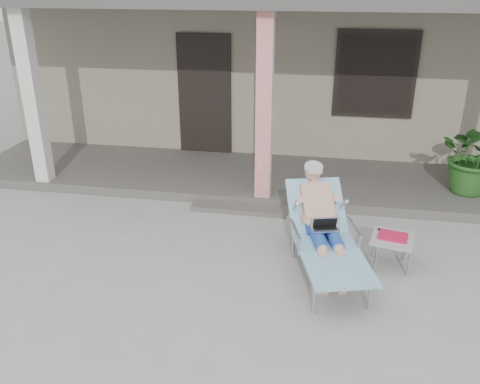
# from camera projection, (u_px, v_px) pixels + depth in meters

# --- Properties ---
(ground) EXTENTS (60.00, 60.00, 0.00)m
(ground) POSITION_uv_depth(u_px,v_px,m) (237.00, 283.00, 5.68)
(ground) COLOR #9E9E99
(ground) RESTS_ON ground
(house) EXTENTS (10.40, 5.40, 3.30)m
(house) POSITION_uv_depth(u_px,v_px,m) (291.00, 50.00, 10.89)
(house) COLOR gray
(house) RESTS_ON ground
(porch_deck) EXTENTS (10.00, 2.00, 0.15)m
(porch_deck) POSITION_uv_depth(u_px,v_px,m) (269.00, 178.00, 8.36)
(porch_deck) COLOR #605B56
(porch_deck) RESTS_ON ground
(porch_overhang) EXTENTS (10.00, 2.30, 2.85)m
(porch_overhang) POSITION_uv_depth(u_px,v_px,m) (273.00, 3.00, 7.23)
(porch_overhang) COLOR silver
(porch_overhang) RESTS_ON porch_deck
(porch_step) EXTENTS (2.00, 0.30, 0.07)m
(porch_step) POSITION_uv_depth(u_px,v_px,m) (260.00, 210.00, 7.34)
(porch_step) COLOR #605B56
(porch_step) RESTS_ON ground
(lounger) EXTENTS (1.10, 1.85, 1.16)m
(lounger) POSITION_uv_depth(u_px,v_px,m) (325.00, 212.00, 5.71)
(lounger) COLOR #B7B7BC
(lounger) RESTS_ON ground
(side_table) EXTENTS (0.55, 0.55, 0.42)m
(side_table) POSITION_uv_depth(u_px,v_px,m) (392.00, 240.00, 5.87)
(side_table) COLOR #A1A29D
(side_table) RESTS_ON ground
(potted_palm) EXTENTS (1.10, 0.98, 1.14)m
(potted_palm) POSITION_uv_depth(u_px,v_px,m) (476.00, 156.00, 7.45)
(potted_palm) COLOR #26591E
(potted_palm) RESTS_ON porch_deck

